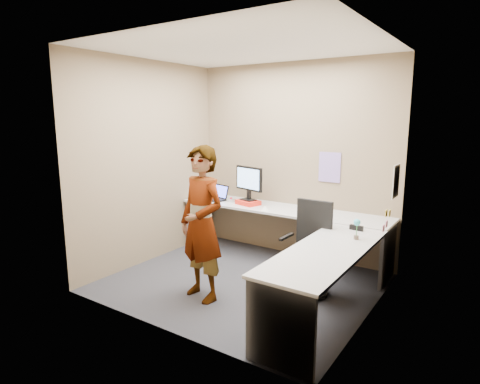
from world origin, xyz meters
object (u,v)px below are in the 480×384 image
Objects in this scene: monitor at (249,180)px; office_chair at (307,256)px; desk at (290,234)px; person at (202,224)px.

office_chair is (1.24, -0.71, -0.66)m from monitor.
desk is 1.19m from monitor.
monitor reaches higher than office_chair.
desk is 2.93× the size of office_chair.
office_chair reaches higher than desk.
office_chair is 0.61× the size of person.
desk is at bearing 70.85° from person.
person is (0.36, -1.50, -0.24)m from monitor.
office_chair is at bearing 53.59° from person.
person is (-0.58, -0.95, 0.25)m from desk.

